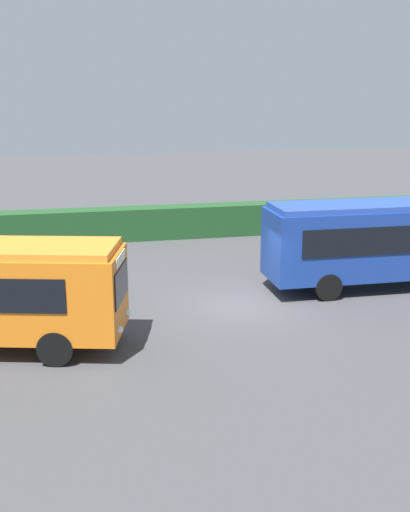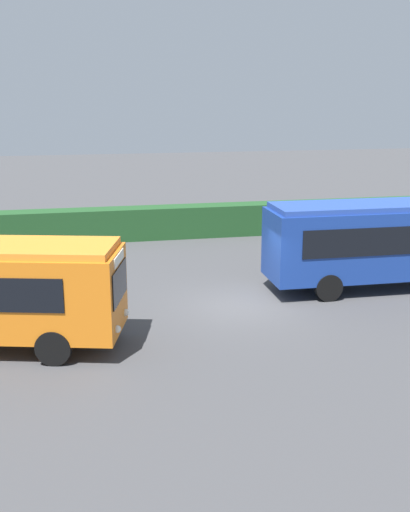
% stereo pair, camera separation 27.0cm
% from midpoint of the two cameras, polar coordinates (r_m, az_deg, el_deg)
% --- Properties ---
extents(ground_plane, '(115.63, 115.63, 0.00)m').
position_cam_midpoint_polar(ground_plane, '(21.99, 3.02, -4.58)').
color(ground_plane, '#424244').
extents(bus_blue, '(10.00, 2.53, 3.31)m').
position_cam_midpoint_polar(bus_blue, '(24.68, 16.65, 1.55)').
color(bus_blue, navy).
rests_on(bus_blue, ground_plane).
extents(hedge_row, '(69.82, 1.32, 1.62)m').
position_cam_midpoint_polar(hedge_row, '(32.30, -2.24, 3.19)').
color(hedge_row, '#1F4922').
rests_on(hedge_row, ground_plane).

